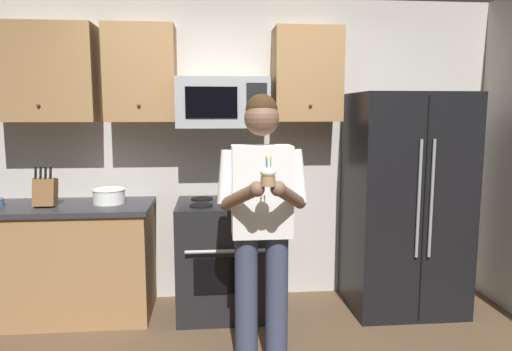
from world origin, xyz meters
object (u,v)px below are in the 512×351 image
Objects in this scene: bowl_large_white at (109,196)px; cupcake at (268,176)px; knife_block at (45,192)px; person at (262,215)px; refrigerator at (405,202)px; microwave at (223,103)px; oven_range at (224,257)px.

cupcake is (1.14, -1.20, 0.31)m from bowl_large_white.
person is at bearing -26.51° from knife_block.
refrigerator is 2.88m from knife_block.
bowl_large_white is (0.46, 0.08, -0.05)m from knife_block.
knife_block is 1.98m from cupcake.
oven_range is at bearing -90.02° from microwave.
microwave reaches higher than knife_block.
knife_block is at bearing -170.70° from bowl_large_white.
bowl_large_white is (-0.92, -0.07, -0.74)m from microwave.
oven_range is 1.01m from person.
person reaches higher than oven_range.
oven_range is 2.91× the size of knife_block.
oven_range is at bearing 178.50° from refrigerator.
bowl_large_white is at bearing 142.45° from person.
refrigerator is 2.42m from bowl_large_white.
knife_block is 1.24× the size of bowl_large_white.
refrigerator is 1.74m from cupcake.
person is 0.44m from cupcake.
refrigerator reaches higher than bowl_large_white.
refrigerator is 10.35× the size of cupcake.
person is at bearing 90.00° from cupcake.
refrigerator is at bearing -6.03° from microwave.
knife_block is at bearing -178.78° from oven_range.
microwave is 4.26× the size of cupcake.
oven_range is 1.56m from refrigerator.
person is at bearing -76.83° from microwave.
refrigerator is (1.50, -0.16, -0.82)m from microwave.
oven_range is at bearing 104.99° from person.
person is 10.13× the size of cupcake.
bowl_large_white is at bearing 133.40° from cupcake.
cupcake reaches higher than oven_range.
cupcake reaches higher than knife_block.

